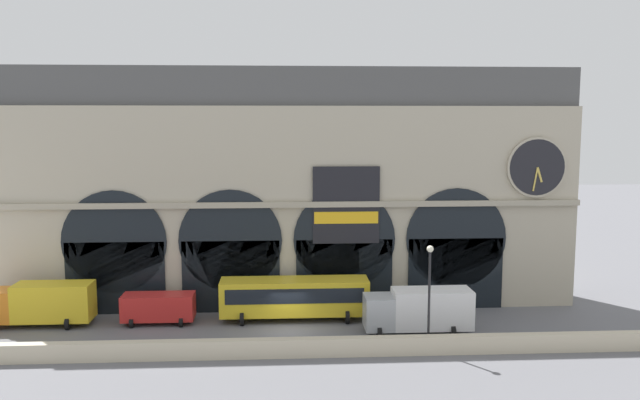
{
  "coord_description": "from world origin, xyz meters",
  "views": [
    {
      "loc": [
        -0.34,
        -44.22,
        14.9
      ],
      "look_at": [
        2.51,
        5.0,
        8.74
      ],
      "focal_mm": 36.24,
      "sensor_mm": 36.0,
      "label": 1
    }
  ],
  "objects_px": {
    "box_truck_west": "(41,303)",
    "bus_center": "(295,297)",
    "street_lamp_quayside": "(429,284)",
    "van_midwest": "(159,307)",
    "box_truck_mideast": "(419,310)"
  },
  "relations": [
    {
      "from": "bus_center",
      "to": "box_truck_mideast",
      "type": "relative_size",
      "value": 1.47
    },
    {
      "from": "street_lamp_quayside",
      "to": "van_midwest",
      "type": "bearing_deg",
      "value": 160.66
    },
    {
      "from": "box_truck_west",
      "to": "street_lamp_quayside",
      "type": "relative_size",
      "value": 1.09
    },
    {
      "from": "box_truck_west",
      "to": "box_truck_mideast",
      "type": "relative_size",
      "value": 1.0
    },
    {
      "from": "box_truck_west",
      "to": "street_lamp_quayside",
      "type": "height_order",
      "value": "street_lamp_quayside"
    },
    {
      "from": "box_truck_west",
      "to": "bus_center",
      "type": "relative_size",
      "value": 0.68
    },
    {
      "from": "box_truck_west",
      "to": "van_midwest",
      "type": "bearing_deg",
      "value": 0.03
    },
    {
      "from": "box_truck_mideast",
      "to": "bus_center",
      "type": "bearing_deg",
      "value": 157.82
    },
    {
      "from": "box_truck_mideast",
      "to": "box_truck_west",
      "type": "bearing_deg",
      "value": 173.16
    },
    {
      "from": "box_truck_west",
      "to": "box_truck_mideast",
      "type": "distance_m",
      "value": 27.23
    },
    {
      "from": "box_truck_west",
      "to": "bus_center",
      "type": "height_order",
      "value": "box_truck_west"
    },
    {
      "from": "bus_center",
      "to": "box_truck_mideast",
      "type": "height_order",
      "value": "box_truck_mideast"
    },
    {
      "from": "van_midwest",
      "to": "street_lamp_quayside",
      "type": "height_order",
      "value": "street_lamp_quayside"
    },
    {
      "from": "street_lamp_quayside",
      "to": "box_truck_west",
      "type": "bearing_deg",
      "value": 166.42
    },
    {
      "from": "van_midwest",
      "to": "box_truck_mideast",
      "type": "distance_m",
      "value": 18.94
    }
  ]
}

